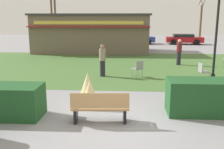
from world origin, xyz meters
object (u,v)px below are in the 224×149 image
at_px(food_kiosk, 92,33).
at_px(parked_car_east_slot, 184,39).
at_px(cafe_chair_center, 202,70).
at_px(parked_car_west_slot, 92,38).
at_px(parked_car_center_slot, 136,38).
at_px(park_bench, 100,107).
at_px(lamppost_mid, 217,23).
at_px(tree_left_bg, 55,16).
at_px(cafe_chair_east, 138,67).
at_px(tree_right_bg, 201,21).
at_px(person_standing, 179,52).
at_px(person_strolling, 102,60).
at_px(tree_center_bg, 52,18).

height_order(food_kiosk, parked_car_east_slot, food_kiosk).
bearing_deg(cafe_chair_center, parked_car_west_slot, 113.59).
distance_m(cafe_chair_center, parked_car_center_slot, 18.62).
relative_size(cafe_chair_center, parked_car_center_slot, 0.20).
relative_size(cafe_chair_center, parked_car_east_slot, 0.21).
bearing_deg(park_bench, parked_car_west_slot, 98.49).
height_order(park_bench, lamppost_mid, lamppost_mid).
bearing_deg(cafe_chair_center, tree_left_bg, 119.84).
distance_m(cafe_chair_east, tree_left_bg, 26.45).
bearing_deg(tree_right_bg, food_kiosk, -133.85).
relative_size(lamppost_mid, parked_car_center_slot, 1.02).
distance_m(park_bench, parked_car_east_slot, 25.07).
xyz_separation_m(person_standing, tree_right_bg, (6.74, 20.54, 1.69)).
bearing_deg(food_kiosk, park_bench, -81.46).
distance_m(park_bench, tree_left_bg, 31.65).
height_order(parked_car_west_slot, tree_left_bg, tree_left_bg).
relative_size(park_bench, parked_car_west_slot, 0.40).
bearing_deg(park_bench, cafe_chair_east, 77.60).
bearing_deg(tree_left_bg, parked_car_east_slot, -19.74).
distance_m(person_strolling, tree_right_bg, 26.88).
relative_size(tree_left_bg, tree_center_bg, 1.07).
xyz_separation_m(person_strolling, tree_right_bg, (11.42, 24.27, 1.69)).
xyz_separation_m(lamppost_mid, tree_center_bg, (-15.31, 23.67, 0.21)).
xyz_separation_m(cafe_chair_center, tree_center_bg, (-14.55, 24.42, 2.47)).
height_order(parked_car_west_slot, parked_car_east_slot, same).
distance_m(food_kiosk, cafe_chair_east, 11.24).
bearing_deg(food_kiosk, person_standing, -44.89).
xyz_separation_m(parked_car_west_slot, parked_car_center_slot, (5.30, -0.00, 0.00)).
distance_m(cafe_chair_east, tree_right_bg, 26.30).
relative_size(person_standing, tree_left_bg, 0.24).
xyz_separation_m(lamppost_mid, person_standing, (-1.09, 3.69, -1.93)).
xyz_separation_m(park_bench, parked_car_center_slot, (1.72, 23.97, 0.16)).
relative_size(food_kiosk, parked_car_east_slot, 2.40).
bearing_deg(person_standing, parked_car_west_slot, 77.67).
bearing_deg(park_bench, tree_left_bg, 107.69).
height_order(cafe_chair_center, parked_car_east_slot, parked_car_east_slot).
bearing_deg(person_standing, tree_left_bg, 83.15).
relative_size(person_strolling, parked_car_east_slot, 0.39).
height_order(park_bench, tree_right_bg, tree_right_bg).
xyz_separation_m(cafe_chair_east, parked_car_west_slot, (-4.92, 17.86, 0.12)).
height_order(food_kiosk, parked_car_west_slot, food_kiosk).
bearing_deg(tree_left_bg, food_kiosk, -62.19).
distance_m(parked_car_center_slot, tree_center_bg, 13.45).
relative_size(lamppost_mid, person_standing, 2.64).
bearing_deg(person_standing, food_kiosk, 93.87).
distance_m(person_standing, parked_car_west_slot, 15.96).
distance_m(food_kiosk, tree_left_bg, 15.27).
bearing_deg(food_kiosk, parked_car_west_slot, 98.37).
relative_size(parked_car_west_slot, parked_car_east_slot, 1.01).
relative_size(parked_car_west_slot, tree_right_bg, 0.75).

